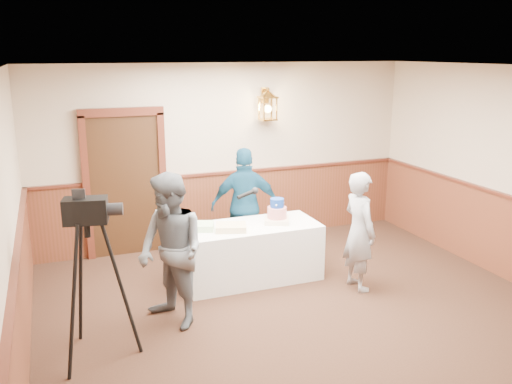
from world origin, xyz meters
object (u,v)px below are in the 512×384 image
at_px(baker, 359,231).
at_px(sheet_cake_yellow, 231,227).
at_px(tv_camera_rig, 92,288).
at_px(display_table, 251,252).
at_px(interviewer, 171,251).
at_px(sheet_cake_green, 200,226).
at_px(assistant_p, 246,206).
at_px(tiered_cake, 277,213).

bearing_deg(baker, sheet_cake_yellow, 63.58).
height_order(sheet_cake_yellow, tv_camera_rig, tv_camera_rig).
relative_size(display_table, interviewer, 1.05).
distance_m(sheet_cake_yellow, interviewer, 1.20).
height_order(display_table, interviewer, interviewer).
distance_m(display_table, tv_camera_rig, 2.47).
relative_size(sheet_cake_yellow, interviewer, 0.22).
height_order(display_table, sheet_cake_yellow, sheet_cake_yellow).
relative_size(sheet_cake_green, baker, 0.23).
height_order(display_table, baker, baker).
height_order(display_table, sheet_cake_green, sheet_cake_green).
bearing_deg(tv_camera_rig, assistant_p, 50.53).
distance_m(sheet_cake_yellow, assistant_p, 0.85).
relative_size(tiered_cake, baker, 0.28).
bearing_deg(sheet_cake_green, display_table, -6.44).
bearing_deg(baker, tiered_cake, 44.59).
bearing_deg(assistant_p, tv_camera_rig, 55.20).
distance_m(tiered_cake, tv_camera_rig, 2.77).
bearing_deg(sheet_cake_yellow, assistant_p, 57.19).
bearing_deg(baker, display_table, 54.60).
height_order(sheet_cake_green, interviewer, interviewer).
height_order(tiered_cake, baker, baker).
relative_size(sheet_cake_yellow, sheet_cake_green, 1.11).
bearing_deg(tv_camera_rig, interviewer, 35.17).
height_order(sheet_cake_yellow, assistant_p, assistant_p).
distance_m(tiered_cake, baker, 1.11).
height_order(sheet_cake_green, tv_camera_rig, tv_camera_rig).
bearing_deg(sheet_cake_green, sheet_cake_yellow, -26.51).
relative_size(interviewer, baker, 1.12).
bearing_deg(tv_camera_rig, tiered_cake, 37.65).
bearing_deg(interviewer, sheet_cake_yellow, 105.81).
xyz_separation_m(tiered_cake, interviewer, (-1.61, -0.84, -0.02)).
distance_m(interviewer, tv_camera_rig, 0.96).
relative_size(tiered_cake, sheet_cake_yellow, 1.10).
bearing_deg(tv_camera_rig, display_table, 41.76).
relative_size(assistant_p, tv_camera_rig, 1.02).
bearing_deg(sheet_cake_yellow, tiered_cake, 7.81).
relative_size(sheet_cake_yellow, tv_camera_rig, 0.23).
distance_m(sheet_cake_green, interviewer, 1.09).
relative_size(display_table, assistant_p, 1.08).
distance_m(display_table, sheet_cake_green, 0.79).
bearing_deg(display_table, baker, -32.80).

